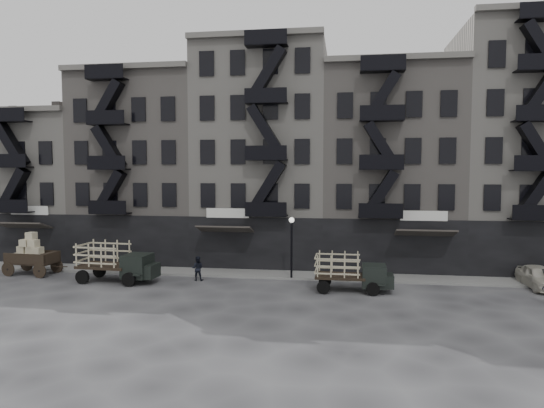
# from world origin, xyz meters

# --- Properties ---
(ground) EXTENTS (140.00, 140.00, 0.00)m
(ground) POSITION_xyz_m (0.00, 0.00, 0.00)
(ground) COLOR #38383A
(ground) RESTS_ON ground
(sidewalk) EXTENTS (55.00, 2.50, 0.15)m
(sidewalk) POSITION_xyz_m (0.00, 3.75, 0.07)
(sidewalk) COLOR slate
(sidewalk) RESTS_ON ground
(building_west) EXTENTS (10.00, 11.35, 13.20)m
(building_west) POSITION_xyz_m (-20.00, 9.83, 6.00)
(building_west) COLOR #A6A299
(building_west) RESTS_ON ground
(building_midwest) EXTENTS (10.00, 11.35, 16.20)m
(building_midwest) POSITION_xyz_m (-10.00, 9.83, 7.50)
(building_midwest) COLOR gray
(building_midwest) RESTS_ON ground
(building_center) EXTENTS (10.00, 11.35, 18.20)m
(building_center) POSITION_xyz_m (-0.00, 9.82, 8.50)
(building_center) COLOR #A6A299
(building_center) RESTS_ON ground
(building_mideast) EXTENTS (10.00, 11.35, 16.20)m
(building_mideast) POSITION_xyz_m (10.00, 9.83, 7.50)
(building_mideast) COLOR gray
(building_mideast) RESTS_ON ground
(building_east) EXTENTS (10.00, 11.35, 19.20)m
(building_east) POSITION_xyz_m (20.00, 9.82, 9.00)
(building_east) COLOR #A6A299
(building_east) RESTS_ON ground
(lamp_post) EXTENTS (0.36, 0.36, 4.28)m
(lamp_post) POSITION_xyz_m (3.00, 2.60, 2.78)
(lamp_post) COLOR black
(lamp_post) RESTS_ON ground
(wagon) EXTENTS (3.70, 2.19, 3.01)m
(wagon) POSITION_xyz_m (-15.62, 1.50, 1.72)
(wagon) COLOR black
(wagon) RESTS_ON ground
(stake_truck_west) EXTENTS (5.45, 2.50, 2.67)m
(stake_truck_west) POSITION_xyz_m (-8.56, 0.25, 1.53)
(stake_truck_west) COLOR black
(stake_truck_west) RESTS_ON ground
(stake_truck_east) EXTENTS (4.75, 2.03, 2.36)m
(stake_truck_east) POSITION_xyz_m (6.98, 0.00, 1.35)
(stake_truck_east) COLOR black
(stake_truck_east) RESTS_ON ground
(car_east) EXTENTS (1.84, 4.30, 1.45)m
(car_east) POSITION_xyz_m (18.79, 2.60, 0.72)
(car_east) COLOR beige
(car_east) RESTS_ON ground
(pedestrian_mid) EXTENTS (0.86, 0.70, 1.66)m
(pedestrian_mid) POSITION_xyz_m (-3.27, 1.43, 0.83)
(pedestrian_mid) COLOR black
(pedestrian_mid) RESTS_ON ground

